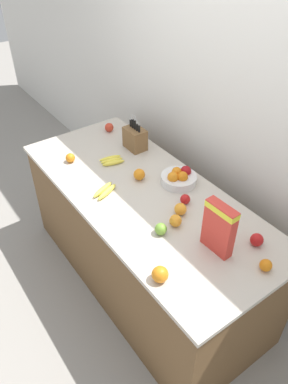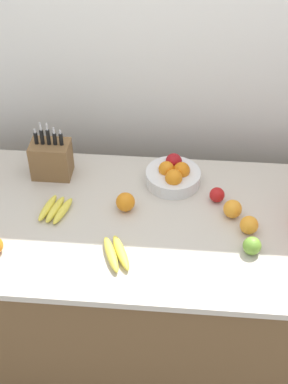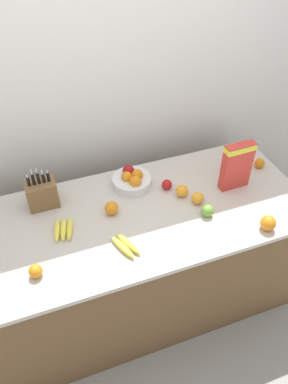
# 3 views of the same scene
# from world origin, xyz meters

# --- Properties ---
(ground_plane) EXTENTS (14.00, 14.00, 0.00)m
(ground_plane) POSITION_xyz_m (0.00, 0.00, 0.00)
(ground_plane) COLOR gray
(wall_back) EXTENTS (9.00, 0.06, 2.60)m
(wall_back) POSITION_xyz_m (0.00, 0.66, 1.30)
(wall_back) COLOR silver
(wall_back) RESTS_ON ground_plane
(counter) EXTENTS (2.09, 0.89, 0.90)m
(counter) POSITION_xyz_m (0.00, 0.00, 0.45)
(counter) COLOR brown
(counter) RESTS_ON ground_plane
(knife_block) EXTENTS (0.18, 0.13, 0.28)m
(knife_block) POSITION_xyz_m (-0.50, 0.28, 0.98)
(knife_block) COLOR brown
(knife_block) RESTS_ON counter
(cereal_box) EXTENTS (0.20, 0.07, 0.32)m
(cereal_box) POSITION_xyz_m (0.67, 0.03, 1.07)
(cereal_box) COLOR red
(cereal_box) RESTS_ON counter
(fruit_bowl) EXTENTS (0.25, 0.25, 0.11)m
(fruit_bowl) POSITION_xyz_m (0.06, 0.26, 0.94)
(fruit_bowl) COLOR silver
(fruit_bowl) RESTS_ON counter
(banana_bunch_left) EXTENTS (0.14, 0.19, 0.03)m
(banana_bunch_left) POSITION_xyz_m (-0.44, 0.02, 0.91)
(banana_bunch_left) COLOR yellow
(banana_bunch_left) RESTS_ON counter
(banana_bunch_right) EXTENTS (0.14, 0.21, 0.04)m
(banana_bunch_right) POSITION_xyz_m (-0.14, -0.22, 0.91)
(banana_bunch_right) COLOR yellow
(banana_bunch_right) RESTS_ON counter
(apple_by_knife_block) EXTENTS (0.07, 0.07, 0.07)m
(apple_by_knife_block) POSITION_xyz_m (0.38, -0.15, 0.93)
(apple_by_knife_block) COLOR #6B9E33
(apple_by_knife_block) RESTS_ON counter
(apple_middle) EXTENTS (0.07, 0.07, 0.07)m
(apple_middle) POSITION_xyz_m (0.25, 0.15, 0.93)
(apple_middle) COLOR red
(apple_middle) RESTS_ON counter
(apple_front) EXTENTS (0.08, 0.08, 0.08)m
(apple_front) POSITION_xyz_m (0.78, 0.24, 0.93)
(apple_front) COLOR red
(apple_front) RESTS_ON counter
(orange_front_right) EXTENTS (0.09, 0.09, 0.09)m
(orange_front_right) POSITION_xyz_m (0.66, -0.37, 0.94)
(orange_front_right) COLOR orange
(orange_front_right) RESTS_ON counter
(orange_by_cereal) EXTENTS (0.07, 0.07, 0.07)m
(orange_by_cereal) POSITION_xyz_m (-0.62, -0.23, 0.93)
(orange_by_cereal) COLOR orange
(orange_by_cereal) RESTS_ON counter
(orange_front_left) EXTENTS (0.08, 0.08, 0.08)m
(orange_front_left) POSITION_xyz_m (0.38, -0.03, 0.93)
(orange_front_left) COLOR orange
(orange_front_left) RESTS_ON counter
(orange_mid_right) EXTENTS (0.08, 0.08, 0.08)m
(orange_mid_right) POSITION_xyz_m (-0.14, 0.06, 0.94)
(orange_mid_right) COLOR orange
(orange_mid_right) RESTS_ON counter
(orange_front_center) EXTENTS (0.08, 0.08, 0.08)m
(orange_front_center) POSITION_xyz_m (0.32, 0.06, 0.93)
(orange_front_center) COLOR orange
(orange_front_center) RESTS_ON counter
(orange_near_bowl) EXTENTS (0.07, 0.07, 0.07)m
(orange_near_bowl) POSITION_xyz_m (0.93, 0.14, 0.93)
(orange_near_bowl) COLOR orange
(orange_near_bowl) RESTS_ON counter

